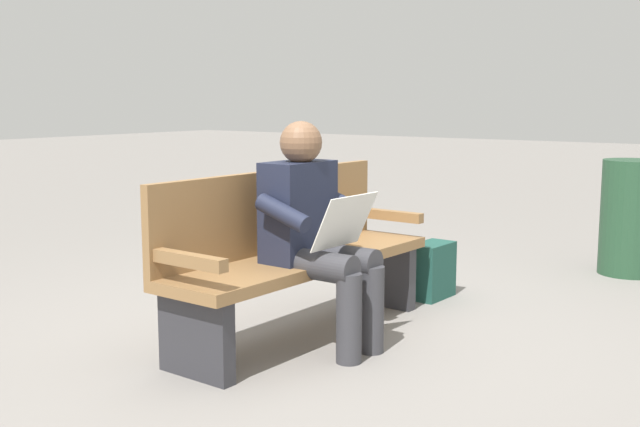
% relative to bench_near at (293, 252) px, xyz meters
% --- Properties ---
extents(ground_plane, '(40.00, 40.00, 0.00)m').
position_rel_bench_near_xyz_m(ground_plane, '(0.00, 0.07, -0.46)').
color(ground_plane, gray).
extents(bench_near, '(1.81, 0.53, 0.90)m').
position_rel_bench_near_xyz_m(bench_near, '(0.00, 0.00, 0.00)').
color(bench_near, olive).
rests_on(bench_near, ground).
extents(person_seated, '(0.58, 0.58, 1.18)m').
position_rel_bench_near_xyz_m(person_seated, '(0.11, 0.23, 0.17)').
color(person_seated, '#1E2338').
rests_on(person_seated, ground).
extents(backpack, '(0.33, 0.24, 0.36)m').
position_rel_bench_near_xyz_m(backpack, '(-1.15, 0.25, -0.28)').
color(backpack, '#1E4C42').
rests_on(backpack, ground).
extents(trash_bin, '(0.43, 0.43, 0.85)m').
position_rel_bench_near_xyz_m(trash_bin, '(-2.63, 1.11, -0.03)').
color(trash_bin, '#23472D').
rests_on(trash_bin, ground).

